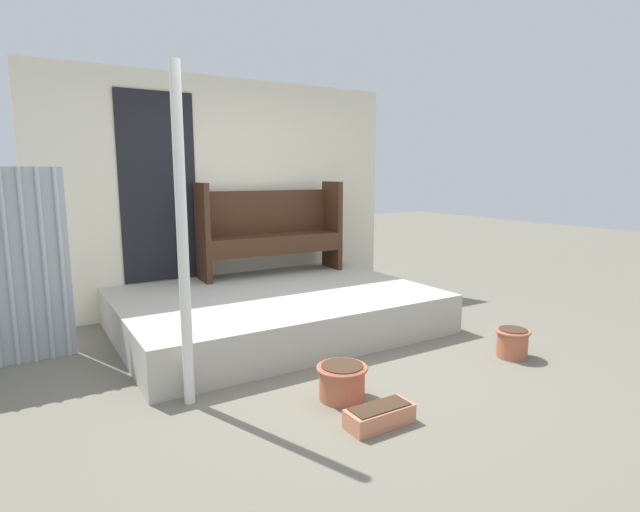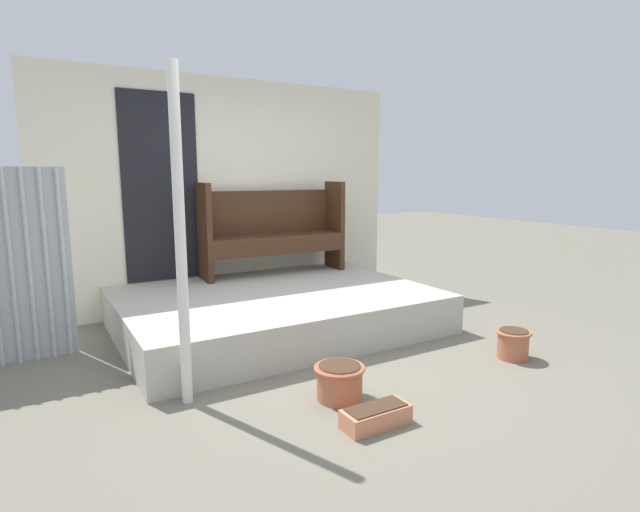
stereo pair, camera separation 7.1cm
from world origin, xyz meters
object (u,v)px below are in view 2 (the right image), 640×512
at_px(flower_pot_middle, 513,343).
at_px(planter_box_rect, 376,416).
at_px(bench, 273,227).
at_px(support_post, 180,240).
at_px(flower_pot_left, 340,380).

relative_size(flower_pot_middle, planter_box_rect, 0.67).
bearing_deg(bench, support_post, -126.28).
xyz_separation_m(support_post, planter_box_rect, (0.91, -0.92, -1.05)).
relative_size(flower_pot_left, flower_pot_middle, 1.23).
xyz_separation_m(flower_pot_left, planter_box_rect, (-0.01, -0.43, -0.07)).
distance_m(flower_pot_middle, planter_box_rect, 1.72).
height_order(bench, planter_box_rect, bench).
bearing_deg(support_post, flower_pot_middle, -12.85).
bearing_deg(flower_pot_middle, flower_pot_left, 176.62).
height_order(flower_pot_left, flower_pot_middle, flower_pot_middle).
height_order(bench, flower_pot_left, bench).
bearing_deg(bench, flower_pot_left, -103.20).
distance_m(bench, flower_pot_middle, 2.91).
height_order(flower_pot_left, planter_box_rect, flower_pot_left).
bearing_deg(bench, flower_pot_middle, -67.34).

